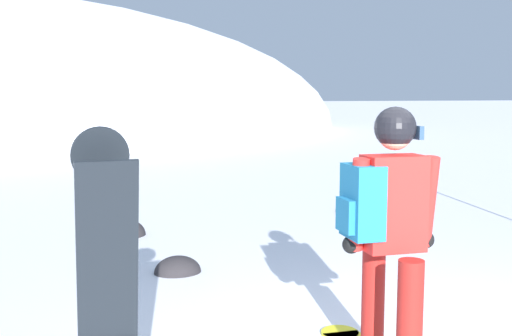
{
  "coord_description": "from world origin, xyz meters",
  "views": [
    {
      "loc": [
        -2.38,
        -2.83,
        1.78
      ],
      "look_at": [
        -0.14,
        3.3,
        1.0
      ],
      "focal_mm": 42.98,
      "sensor_mm": 36.0,
      "label": 1
    }
  ],
  "objects_px": {
    "spare_snowboard": "(107,295)",
    "rock_small": "(120,236)",
    "snowboarder_main": "(387,238)",
    "rock_mid": "(178,272)",
    "rock_dark": "(355,213)"
  },
  "relations": [
    {
      "from": "rock_mid",
      "to": "rock_small",
      "type": "bearing_deg",
      "value": 100.06
    },
    {
      "from": "snowboarder_main",
      "to": "rock_mid",
      "type": "xyz_separation_m",
      "value": [
        -0.68,
        2.78,
        -0.92
      ]
    },
    {
      "from": "rock_dark",
      "to": "rock_small",
      "type": "distance_m",
      "value": 3.55
    },
    {
      "from": "rock_dark",
      "to": "rock_small",
      "type": "height_order",
      "value": "rock_small"
    },
    {
      "from": "snowboarder_main",
      "to": "rock_small",
      "type": "height_order",
      "value": "snowboarder_main"
    },
    {
      "from": "rock_mid",
      "to": "rock_small",
      "type": "relative_size",
      "value": 0.74
    },
    {
      "from": "spare_snowboard",
      "to": "rock_mid",
      "type": "xyz_separation_m",
      "value": [
        1.02,
        3.01,
        -0.83
      ]
    },
    {
      "from": "spare_snowboard",
      "to": "rock_mid",
      "type": "bearing_deg",
      "value": 71.37
    },
    {
      "from": "spare_snowboard",
      "to": "rock_dark",
      "type": "distance_m",
      "value": 6.7
    },
    {
      "from": "spare_snowboard",
      "to": "rock_small",
      "type": "height_order",
      "value": "spare_snowboard"
    },
    {
      "from": "spare_snowboard",
      "to": "rock_mid",
      "type": "distance_m",
      "value": 3.29
    },
    {
      "from": "spare_snowboard",
      "to": "snowboarder_main",
      "type": "bearing_deg",
      "value": 7.79
    },
    {
      "from": "spare_snowboard",
      "to": "rock_dark",
      "type": "bearing_deg",
      "value": 50.47
    },
    {
      "from": "spare_snowboard",
      "to": "rock_small",
      "type": "distance_m",
      "value": 4.98
    },
    {
      "from": "rock_dark",
      "to": "rock_small",
      "type": "relative_size",
      "value": 0.89
    }
  ]
}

